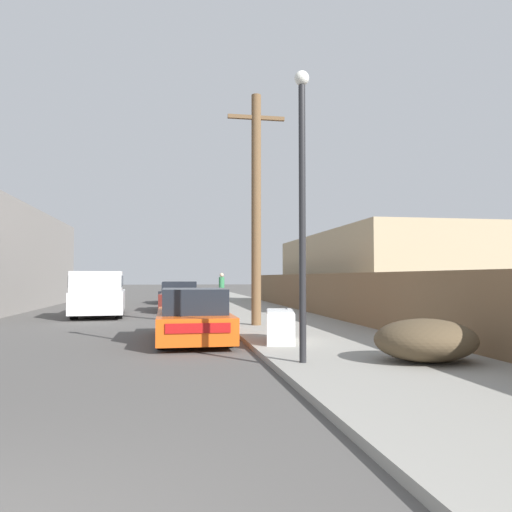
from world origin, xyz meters
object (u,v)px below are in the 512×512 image
Objects in this scene: discarded_fridge at (280,326)px; car_parked_mid at (180,297)px; pickup_truck at (99,294)px; street_lamp at (302,193)px; car_parked_far at (177,293)px; parked_sports_car_red at (193,317)px; utility_pole at (256,205)px; pedestrian at (222,287)px; brush_pile at (426,340)px.

car_parked_mid is at bearing 109.89° from discarded_fridge.
street_lamp is (5.11, -12.50, 2.16)m from pickup_truck.
car_parked_mid is (-2.03, 12.84, 0.18)m from discarded_fridge.
discarded_fridge is at bearing 85.59° from street_lamp.
car_parked_far is at bearing 106.79° from discarded_fridge.
parked_sports_car_red is at bearing 108.17° from pickup_truck.
utility_pole is (5.46, -5.69, 2.93)m from pickup_truck.
pedestrian reaches higher than parked_sports_car_red.
utility_pole is (0.14, 4.02, 3.36)m from discarded_fridge.
utility_pole reaches higher than discarded_fridge.
parked_sports_car_red is 18.82m from car_parked_far.
car_parked_mid is 0.89× the size of street_lamp.
discarded_fridge is 0.38× the size of car_parked_far.
brush_pile is (3.85, -4.48, -0.10)m from parked_sports_car_red.
pedestrian is at bearing -17.46° from car_parked_far.
discarded_fridge is 19.20m from pedestrian.
pedestrian is at bearing 69.37° from car_parked_mid.
parked_sports_car_red is at bearing -128.36° from utility_pole.
pedestrian is (0.47, 15.16, -2.82)m from utility_pole.
discarded_fridge is 13.00m from car_parked_mid.
brush_pile is at bearing -7.20° from street_lamp.
street_lamp reaches higher than parked_sports_car_red.
brush_pile is 22.29m from pedestrian.
street_lamp reaches higher than pickup_truck.
car_parked_mid is at bearing 104.00° from brush_pile.
street_lamp is at bearing -81.42° from car_parked_mid.
discarded_fridge is at bearing -91.80° from pedestrian.
utility_pole reaches higher than brush_pile.
street_lamp reaches higher than pedestrian.
brush_pile is at bearing -76.33° from car_parked_far.
street_lamp is at bearing -92.97° from utility_pole.
utility_pole is (2.23, -16.21, 3.23)m from car_parked_far.
car_parked_mid is at bearing -112.57° from pedestrian.
parked_sports_car_red is 8.97m from pickup_truck.
utility_pole is 6.86m from street_lamp.
car_parked_mid is at bearing -85.66° from car_parked_far.
street_lamp is (-0.21, -2.79, 2.59)m from discarded_fridge.
brush_pile is (2.14, -0.27, -2.58)m from street_lamp.
car_parked_mid is (-0.11, 11.42, 0.07)m from parked_sports_car_red.
utility_pole is at bearing 104.18° from brush_pile.
parked_sports_car_red reaches higher than discarded_fridge.
car_parked_mid reaches higher than brush_pile.
pickup_truck is 3.01× the size of brush_pile.
pickup_truck is (-3.29, -3.12, 0.25)m from car_parked_mid.
utility_pole is 15.43m from pedestrian.
pickup_truck is 3.12× the size of pedestrian.
discarded_fridge is 5.24m from utility_pole.
discarded_fridge is 11.09m from pickup_truck.
pedestrian reaches higher than brush_pile.
utility_pole is (2.17, -8.81, 3.18)m from car_parked_mid.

